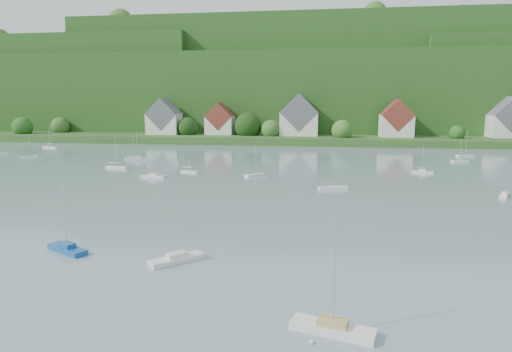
# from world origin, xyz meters

# --- Properties ---
(far_shore_strip) EXTENTS (600.00, 60.00, 3.00)m
(far_shore_strip) POSITION_xyz_m (0.00, 200.00, 1.50)
(far_shore_strip) COLOR #284C1C
(far_shore_strip) RESTS_ON ground
(forested_ridge) EXTENTS (620.00, 181.22, 69.89)m
(forested_ridge) POSITION_xyz_m (0.39, 268.57, 22.89)
(forested_ridge) COLOR #184315
(forested_ridge) RESTS_ON ground
(village_building_0) EXTENTS (14.00, 10.40, 16.00)m
(village_building_0) POSITION_xyz_m (-55.00, 187.00, 9.51)
(village_building_0) COLOR beige
(village_building_0) RESTS_ON far_shore_strip
(village_building_1) EXTENTS (12.00, 9.36, 14.00)m
(village_building_1) POSITION_xyz_m (-30.00, 189.00, 8.75)
(village_building_1) COLOR beige
(village_building_1) RESTS_ON far_shore_strip
(village_building_2) EXTENTS (16.00, 11.44, 18.00)m
(village_building_2) POSITION_xyz_m (5.00, 188.00, 10.27)
(village_building_2) COLOR beige
(village_building_2) RESTS_ON far_shore_strip
(village_building_3) EXTENTS (13.00, 10.40, 15.50)m
(village_building_3) POSITION_xyz_m (45.00, 186.00, 9.43)
(village_building_3) COLOR beige
(village_building_3) RESTS_ON far_shore_strip
(village_building_4) EXTENTS (15.00, 10.40, 16.50)m
(village_building_4) POSITION_xyz_m (90.00, 190.00, 9.59)
(village_building_4) COLOR beige
(village_building_4) RESTS_ON far_shore_strip
(near_sailboat_1) EXTENTS (6.17, 4.42, 8.24)m
(near_sailboat_1) POSITION_xyz_m (-15.02, 41.01, 0.44)
(near_sailboat_1) COLOR #184F97
(near_sailboat_1) RESTS_ON ground
(near_sailboat_2) EXTENTS (6.86, 3.60, 8.92)m
(near_sailboat_2) POSITION_xyz_m (16.12, 26.22, 0.46)
(near_sailboat_2) COLOR white
(near_sailboat_2) RESTS_ON ground
(near_sailboat_3) EXTENTS (5.75, 5.53, 8.41)m
(near_sailboat_3) POSITION_xyz_m (-0.85, 39.45, 0.45)
(near_sailboat_3) COLOR white
(near_sailboat_3) RESTS_ON ground
(mooring_buoy_1) EXTENTS (0.39, 0.39, 0.39)m
(mooring_buoy_1) POSITION_xyz_m (14.53, 24.41, 0.00)
(mooring_buoy_1) COLOR silver
(mooring_buoy_1) RESTS_ON ground
(mooring_buoy_3) EXTENTS (0.39, 0.39, 0.39)m
(mooring_buoy_3) POSITION_xyz_m (-9.40, 62.66, 0.00)
(mooring_buoy_3) COLOR orange
(mooring_buoy_3) RESTS_ON ground
(far_sailboat_cluster) EXTENTS (204.31, 72.86, 8.71)m
(far_sailboat_cluster) POSITION_xyz_m (5.02, 118.58, 0.37)
(far_sailboat_cluster) COLOR white
(far_sailboat_cluster) RESTS_ON ground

